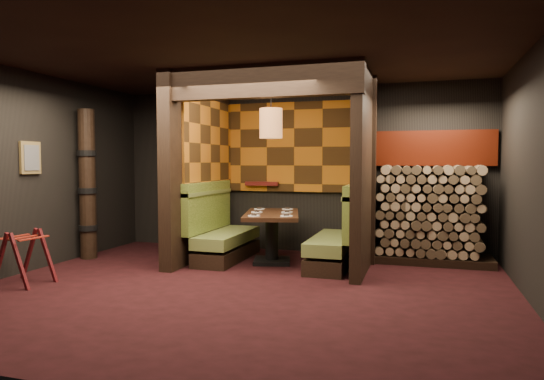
{
  "coord_description": "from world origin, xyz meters",
  "views": [
    {
      "loc": [
        2.09,
        -5.46,
        1.56
      ],
      "look_at": [
        0.0,
        1.3,
        1.15
      ],
      "focal_mm": 32.0,
      "sensor_mm": 36.0,
      "label": 1
    }
  ],
  "objects": [
    {
      "name": "floor",
      "position": [
        0.0,
        0.0,
        -0.01
      ],
      "size": [
        6.5,
        5.5,
        0.02
      ],
      "primitive_type": "cube",
      "color": "black",
      "rests_on": "ground"
    },
    {
      "name": "ceiling",
      "position": [
        0.0,
        0.0,
        2.86
      ],
      "size": [
        6.5,
        5.5,
        0.02
      ],
      "primitive_type": "cube",
      "color": "black",
      "rests_on": "ground"
    },
    {
      "name": "wall_back",
      "position": [
        0.0,
        2.76,
        1.43
      ],
      "size": [
        6.5,
        0.02,
        2.85
      ],
      "primitive_type": "cube",
      "color": "black",
      "rests_on": "ground"
    },
    {
      "name": "wall_front",
      "position": [
        0.0,
        -2.76,
        1.43
      ],
      "size": [
        6.5,
        0.02,
        2.85
      ],
      "primitive_type": "cube",
      "color": "black",
      "rests_on": "ground"
    },
    {
      "name": "wall_left",
      "position": [
        -3.26,
        0.0,
        1.43
      ],
      "size": [
        0.02,
        5.5,
        2.85
      ],
      "primitive_type": "cube",
      "color": "black",
      "rests_on": "ground"
    },
    {
      "name": "wall_right",
      "position": [
        3.26,
        0.0,
        1.43
      ],
      "size": [
        0.02,
        5.5,
        2.85
      ],
      "primitive_type": "cube",
      "color": "black",
      "rests_on": "ground"
    },
    {
      "name": "partition_left",
      "position": [
        -1.35,
        1.65,
        1.43
      ],
      "size": [
        0.2,
        2.2,
        2.85
      ],
      "primitive_type": "cube",
      "color": "black",
      "rests_on": "floor"
    },
    {
      "name": "partition_right",
      "position": [
        1.3,
        1.7,
        1.43
      ],
      "size": [
        0.15,
        2.1,
        2.85
      ],
      "primitive_type": "cube",
      "color": "black",
      "rests_on": "floor"
    },
    {
      "name": "header_beam",
      "position": [
        -0.02,
        0.7,
        2.63
      ],
      "size": [
        2.85,
        0.18,
        0.44
      ],
      "primitive_type": "cube",
      "color": "black",
      "rests_on": "partition_left"
    },
    {
      "name": "tapa_back_panel",
      "position": [
        -0.02,
        2.71,
        1.82
      ],
      "size": [
        2.4,
        0.06,
        1.55
      ],
      "primitive_type": "cube",
      "color": "#AA5B13",
      "rests_on": "wall_back"
    },
    {
      "name": "tapa_side_panel",
      "position": [
        -1.23,
        1.82,
        1.85
      ],
      "size": [
        0.04,
        1.85,
        1.45
      ],
      "primitive_type": "cube",
      "color": "#AA5B13",
      "rests_on": "partition_left"
    },
    {
      "name": "lacquer_shelf",
      "position": [
        -0.6,
        2.65,
        1.18
      ],
      "size": [
        0.6,
        0.12,
        0.07
      ],
      "primitive_type": "cube",
      "color": "#541412",
      "rests_on": "wall_back"
    },
    {
      "name": "booth_bench_left",
      "position": [
        -0.96,
        1.65,
        0.4
      ],
      "size": [
        0.68,
        1.6,
        1.14
      ],
      "color": "black",
      "rests_on": "floor"
    },
    {
      "name": "booth_bench_right",
      "position": [
        0.93,
        1.65,
        0.4
      ],
      "size": [
        0.68,
        1.6,
        1.14
      ],
      "color": "black",
      "rests_on": "floor"
    },
    {
      "name": "dining_table",
      "position": [
        -0.1,
        1.63,
        0.55
      ],
      "size": [
        1.15,
        1.63,
        0.78
      ],
      "color": "black",
      "rests_on": "floor"
    },
    {
      "name": "place_settings",
      "position": [
        -0.1,
        1.63,
        0.79
      ],
      "size": [
        0.88,
        1.28,
        0.03
      ],
      "color": "white",
      "rests_on": "dining_table"
    },
    {
      "name": "pendant_lamp",
      "position": [
        -0.1,
        1.58,
        2.14
      ],
      "size": [
        0.35,
        0.35,
        0.93
      ],
      "color": "#A26234",
      "rests_on": "ceiling"
    },
    {
      "name": "framed_picture",
      "position": [
        -3.22,
        0.1,
        1.62
      ],
      "size": [
        0.05,
        0.36,
        0.46
      ],
      "color": "olive",
      "rests_on": "wall_left"
    },
    {
      "name": "luggage_rack",
      "position": [
        -2.75,
        -0.53,
        0.37
      ],
      "size": [
        0.71,
        0.53,
        0.73
      ],
      "color": "#480D10",
      "rests_on": "floor"
    },
    {
      "name": "totem_column",
      "position": [
        -3.05,
        1.1,
        1.19
      ],
      "size": [
        0.31,
        0.31,
        2.4
      ],
      "color": "black",
      "rests_on": "floor"
    },
    {
      "name": "firewood_stack",
      "position": [
        2.29,
        2.35,
        0.75
      ],
      "size": [
        1.73,
        0.7,
        1.5
      ],
      "color": "black",
      "rests_on": "floor"
    },
    {
      "name": "mosaic_header",
      "position": [
        2.29,
        2.68,
        1.78
      ],
      "size": [
        1.83,
        0.1,
        0.56
      ],
      "primitive_type": "cube",
      "color": "maroon",
      "rests_on": "wall_back"
    },
    {
      "name": "bay_front_post",
      "position": [
        1.39,
        1.96,
        1.43
      ],
      "size": [
        0.08,
        0.08,
        2.85
      ],
      "primitive_type": "cube",
      "color": "black",
      "rests_on": "floor"
    }
  ]
}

